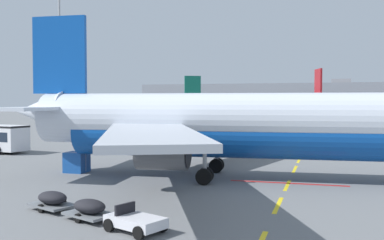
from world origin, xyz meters
The scene contains 8 objects.
apron_paint_markings centered at (18.00, 38.03, 0.00)m, with size 8.00×96.27×0.01m.
airliner_foreground centered at (13.80, 22.78, 3.95)m, with size 34.82×34.52×12.20m.
airliner_mid_left centered at (-26.21, 101.47, 4.01)m, with size 33.44×31.54×12.39m.
airliner_far_center centered at (14.84, 100.78, 3.96)m, with size 33.27×34.30×12.24m.
baggage_train centered at (9.81, 9.57, 0.52)m, with size 8.51×4.65×1.14m.
uld_cargo_container centered at (1.59, 22.13, 0.80)m, with size 1.62×1.57×1.60m.
apron_light_mast_near centered at (-22.56, 57.42, 16.45)m, with size 1.80×1.80×26.67m.
terminal_satellite centered at (10.10, 144.95, 5.56)m, with size 98.22×26.66×12.69m.
Camera 1 is at (20.45, -9.34, 5.62)m, focal length 42.41 mm.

